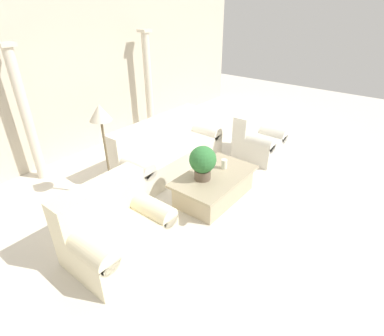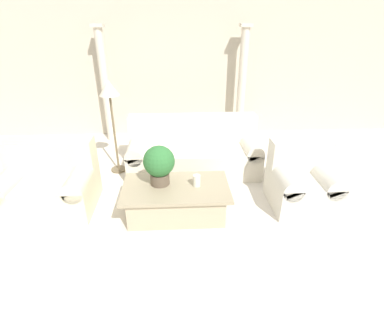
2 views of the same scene
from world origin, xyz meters
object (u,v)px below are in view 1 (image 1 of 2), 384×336
at_px(armchair, 257,140).
at_px(loveseat, 115,228).
at_px(sofa_long, 168,150).
at_px(potted_plant, 203,161).
at_px(floor_lamp, 101,123).
at_px(coffee_table, 214,186).

bearing_deg(armchair, loveseat, 177.98).
bearing_deg(armchair, sofa_long, 142.31).
distance_m(sofa_long, loveseat, 2.28).
relative_size(potted_plant, floor_lamp, 0.35).
bearing_deg(coffee_table, sofa_long, 76.57).
height_order(coffee_table, floor_lamp, floor_lamp).
relative_size(loveseat, floor_lamp, 0.78).
relative_size(sofa_long, loveseat, 1.80).
bearing_deg(floor_lamp, potted_plant, -57.47).
bearing_deg(floor_lamp, loveseat, -125.42).
distance_m(loveseat, armchair, 3.51).
bearing_deg(potted_plant, coffee_table, -22.71).
bearing_deg(armchair, potted_plant, -177.85).
bearing_deg(floor_lamp, sofa_long, -2.11).
xyz_separation_m(coffee_table, floor_lamp, (-1.00, 1.33, 1.06)).
distance_m(loveseat, floor_lamp, 1.57).
height_order(coffee_table, potted_plant, potted_plant).
bearing_deg(sofa_long, floor_lamp, 177.89).
xyz_separation_m(coffee_table, armchair, (1.76, 0.16, 0.15)).
relative_size(floor_lamp, armchair, 1.76).
relative_size(loveseat, armchair, 1.37).
bearing_deg(loveseat, armchair, -2.02).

